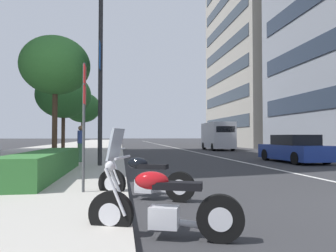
{
  "coord_description": "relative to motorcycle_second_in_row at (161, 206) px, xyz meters",
  "views": [
    {
      "loc": [
        -4.48,
        6.29,
        1.35
      ],
      "look_at": [
        10.84,
        4.03,
        1.85
      ],
      "focal_mm": 34.09,
      "sensor_mm": 36.0,
      "label": 1
    }
  ],
  "objects": [
    {
      "name": "lane_centre_stripe",
      "position": [
        35.28,
        -5.77,
        -0.43
      ],
      "size": [
        110.0,
        0.16,
        0.01
      ],
      "primitive_type": "cube",
      "color": "silver",
      "rests_on": "ground"
    },
    {
      "name": "clipped_hedge_bed",
      "position": [
        6.06,
        2.8,
        0.08
      ],
      "size": [
        6.58,
        1.1,
        0.73
      ],
      "primitive_type": "cube",
      "color": "#337033",
      "rests_on": "sidewalk_right_plaza"
    },
    {
      "name": "street_lamp_with_banners",
      "position": [
        9.28,
        1.11,
        4.55
      ],
      "size": [
        1.26,
        2.09,
        8.11
      ],
      "color": "#232326",
      "rests_on": "sidewalk_right_plaza"
    },
    {
      "name": "parking_sign_by_curb",
      "position": [
        2.91,
        1.32,
        1.47
      ],
      "size": [
        0.32,
        0.06,
        2.81
      ],
      "color": "#47494C",
      "rests_on": "sidewalk_right_plaza"
    },
    {
      "name": "motorcycle_second_in_row",
      "position": [
        0.0,
        0.0,
        0.0
      ],
      "size": [
        0.86,
        2.0,
        1.46
      ],
      "rotation": [
        0.0,
        0.0,
        1.25
      ],
      "color": "black",
      "rests_on": "ground"
    },
    {
      "name": "office_tower_far_left_down_avenue",
      "position": [
        38.94,
        -24.34,
        19.76
      ],
      "size": [
        19.66,
        21.0,
        40.39
      ],
      "color": "gray",
      "rests_on": "ground"
    },
    {
      "name": "street_tree_far_plaza",
      "position": [
        9.97,
        3.34,
        3.95
      ],
      "size": [
        2.94,
        2.94,
        5.5
      ],
      "color": "#473323",
      "rests_on": "sidewalk_right_plaza"
    },
    {
      "name": "street_tree_mid_sidewalk",
      "position": [
        25.34,
        3.98,
        3.51
      ],
      "size": [
        3.19,
        3.19,
        5.16
      ],
      "color": "#473323",
      "rests_on": "sidewalk_right_plaza"
    },
    {
      "name": "pedestrian_on_plaza",
      "position": [
        11.33,
        2.42,
        0.58
      ],
      "size": [
        0.45,
        0.35,
        1.71
      ],
      "rotation": [
        0.0,
        0.0,
        4.95
      ],
      "color": "#3F724C",
      "rests_on": "sidewalk_right_plaza"
    },
    {
      "name": "sidewalk_right_plaza",
      "position": [
        30.28,
        5.55,
        -0.36
      ],
      "size": [
        160.0,
        10.37,
        0.15
      ],
      "primitive_type": "cube",
      "color": "#B2ADA3",
      "rests_on": "ground"
    },
    {
      "name": "motorcycle_by_sign_pole",
      "position": [
        2.65,
        0.06,
        0.0
      ],
      "size": [
        1.09,
        2.01,
        1.47
      ],
      "rotation": [
        0.0,
        0.0,
        1.11
      ],
      "color": "black",
      "rests_on": "ground"
    },
    {
      "name": "delivery_van_ahead",
      "position": [
        26.07,
        -8.87,
        1.0
      ],
      "size": [
        5.33,
        2.23,
        2.69
      ],
      "rotation": [
        0.0,
        0.0,
        -0.02
      ],
      "color": "#B7B7BC",
      "rests_on": "ground"
    },
    {
      "name": "car_lead_in_lane",
      "position": [
        11.29,
        -8.4,
        0.23
      ],
      "size": [
        4.45,
        2.01,
        1.43
      ],
      "rotation": [
        0.0,
        0.0,
        0.05
      ],
      "color": "navy",
      "rests_on": "ground"
    },
    {
      "name": "street_tree_by_lamp_post",
      "position": [
        16.28,
        4.08,
        3.47
      ],
      "size": [
        3.36,
        3.36,
        5.19
      ],
      "color": "#473323",
      "rests_on": "sidewalk_right_plaza"
    }
  ]
}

